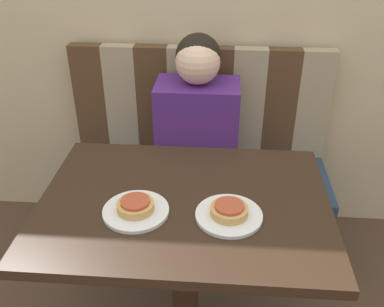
# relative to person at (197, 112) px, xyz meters

# --- Properties ---
(booth_seat) EXTENTS (1.27, 0.49, 0.46)m
(booth_seat) POSITION_rel_person_xyz_m (0.00, -0.00, -0.55)
(booth_seat) COLOR navy
(booth_seat) RESTS_ON ground_plane
(booth_backrest) EXTENTS (1.27, 0.07, 0.56)m
(booth_backrest) POSITION_rel_person_xyz_m (0.00, 0.21, -0.04)
(booth_backrest) COLOR #4C331E
(booth_backrest) RESTS_ON booth_seat
(dining_table) EXTENTS (0.94, 0.69, 0.78)m
(dining_table) POSITION_rel_person_xyz_m (0.00, -0.66, -0.12)
(dining_table) COLOR black
(dining_table) RESTS_ON ground_plane
(person) EXTENTS (0.37, 0.24, 0.67)m
(person) POSITION_rel_person_xyz_m (0.00, 0.00, 0.00)
(person) COLOR #4C237A
(person) RESTS_ON booth_seat
(plate_left) EXTENTS (0.21, 0.21, 0.01)m
(plate_left) POSITION_rel_person_xyz_m (-0.14, -0.74, 0.00)
(plate_left) COLOR white
(plate_left) RESTS_ON dining_table
(plate_right) EXTENTS (0.21, 0.21, 0.01)m
(plate_right) POSITION_rel_person_xyz_m (0.14, -0.74, 0.00)
(plate_right) COLOR white
(plate_right) RESTS_ON dining_table
(pizza_left) EXTENTS (0.12, 0.12, 0.03)m
(pizza_left) POSITION_rel_person_xyz_m (-0.14, -0.74, 0.02)
(pizza_left) COLOR tan
(pizza_left) RESTS_ON plate_left
(pizza_right) EXTENTS (0.12, 0.12, 0.03)m
(pizza_right) POSITION_rel_person_xyz_m (0.14, -0.74, 0.02)
(pizza_right) COLOR tan
(pizza_right) RESTS_ON plate_right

